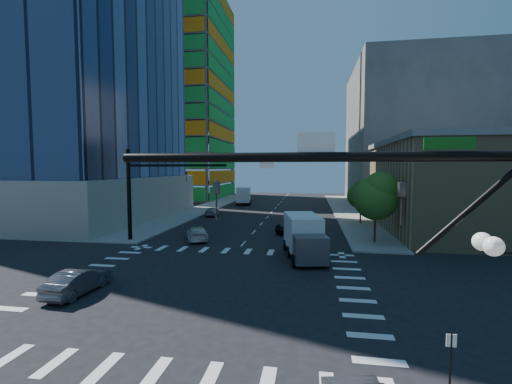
# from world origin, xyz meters

# --- Properties ---
(ground) EXTENTS (160.00, 160.00, 0.00)m
(ground) POSITION_xyz_m (0.00, 0.00, 0.00)
(ground) COLOR black
(ground) RESTS_ON ground
(road_markings) EXTENTS (20.00, 20.00, 0.01)m
(road_markings) POSITION_xyz_m (0.00, 0.00, 0.01)
(road_markings) COLOR silver
(road_markings) RESTS_ON ground
(sidewalk_ne) EXTENTS (5.00, 60.00, 0.15)m
(sidewalk_ne) POSITION_xyz_m (12.50, 40.00, 0.07)
(sidewalk_ne) COLOR gray
(sidewalk_ne) RESTS_ON ground
(sidewalk_nw) EXTENTS (5.00, 60.00, 0.15)m
(sidewalk_nw) POSITION_xyz_m (-12.50, 40.00, 0.07)
(sidewalk_nw) COLOR gray
(sidewalk_nw) RESTS_ON ground
(construction_building) EXTENTS (25.16, 34.50, 70.60)m
(construction_building) POSITION_xyz_m (-27.41, 61.93, 24.61)
(construction_building) COLOR slate
(construction_building) RESTS_ON ground
(commercial_building) EXTENTS (20.50, 22.50, 10.60)m
(commercial_building) POSITION_xyz_m (25.00, 22.00, 5.31)
(commercial_building) COLOR tan
(commercial_building) RESTS_ON ground
(bg_building_ne) EXTENTS (24.00, 30.00, 28.00)m
(bg_building_ne) POSITION_xyz_m (27.00, 55.00, 14.00)
(bg_building_ne) COLOR #5E5A54
(bg_building_ne) RESTS_ON ground
(signal_mast_se) EXTENTS (10.51, 2.48, 9.00)m
(signal_mast_se) POSITION_xyz_m (10.60, -11.50, 5.01)
(signal_mast_se) COLOR black
(signal_mast_se) RESTS_ON sidewalk_se
(signal_mast_nw) EXTENTS (10.20, 0.40, 9.00)m
(signal_mast_nw) POSITION_xyz_m (-10.00, 11.50, 5.49)
(signal_mast_nw) COLOR black
(signal_mast_nw) RESTS_ON sidewalk_nw
(tree_south) EXTENTS (4.16, 4.16, 6.82)m
(tree_south) POSITION_xyz_m (12.63, 13.90, 4.69)
(tree_south) COLOR #382316
(tree_south) RESTS_ON sidewalk_ne
(tree_north) EXTENTS (3.54, 3.52, 5.78)m
(tree_north) POSITION_xyz_m (12.93, 25.90, 3.99)
(tree_north) COLOR #382316
(tree_north) RESTS_ON sidewalk_ne
(no_parking_sign) EXTENTS (0.30, 0.06, 2.20)m
(no_parking_sign) POSITION_xyz_m (10.70, -9.00, 1.38)
(no_parking_sign) COLOR black
(no_parking_sign) RESTS_ON ground
(car_nb_far) EXTENTS (4.52, 6.30, 1.59)m
(car_nb_far) POSITION_xyz_m (4.51, 18.62, 0.80)
(car_nb_far) COLOR black
(car_nb_far) RESTS_ON ground
(car_sb_near) EXTENTS (3.62, 5.17, 1.39)m
(car_sb_near) POSITION_xyz_m (-4.92, 12.80, 0.69)
(car_sb_near) COLOR silver
(car_sb_near) RESTS_ON ground
(car_sb_mid) EXTENTS (1.82, 4.15, 1.39)m
(car_sb_mid) POSITION_xyz_m (-8.37, 30.03, 0.70)
(car_sb_mid) COLOR #929599
(car_sb_mid) RESTS_ON ground
(car_sb_cross) EXTENTS (1.71, 4.43, 1.44)m
(car_sb_cross) POSITION_xyz_m (-6.89, -2.45, 0.72)
(car_sb_cross) COLOR #4D4C51
(car_sb_cross) RESTS_ON ground
(box_truck_near) EXTENTS (3.93, 6.86, 3.38)m
(box_truck_near) POSITION_xyz_m (5.93, 7.48, 1.50)
(box_truck_near) COLOR black
(box_truck_near) RESTS_ON ground
(box_truck_far) EXTENTS (3.77, 7.00, 3.49)m
(box_truck_far) POSITION_xyz_m (-6.96, 47.30, 1.55)
(box_truck_far) COLOR black
(box_truck_far) RESTS_ON ground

